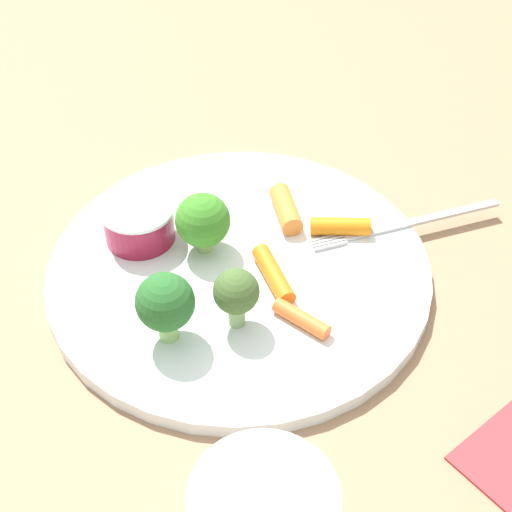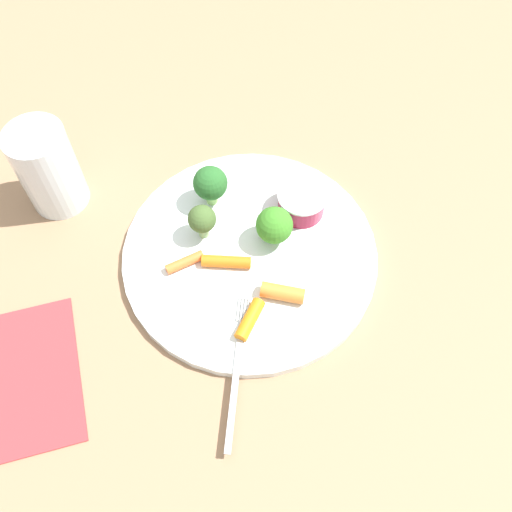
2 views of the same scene
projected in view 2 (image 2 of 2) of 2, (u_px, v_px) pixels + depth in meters
The scene contains 13 objects.
ground_plane at pixel (250, 257), 0.67m from camera, with size 2.40×2.40×0.00m, color #947052.
plate at pixel (250, 255), 0.66m from camera, with size 0.29×0.29×0.01m, color white.
sauce_cup at pixel (301, 202), 0.67m from camera, with size 0.06×0.06×0.03m.
broccoli_floret_0 at pixel (213, 182), 0.67m from camera, with size 0.04×0.04×0.06m.
broccoli_floret_1 at pixel (274, 225), 0.64m from camera, with size 0.04×0.04×0.05m.
broccoli_floret_2 at pixel (202, 220), 0.64m from camera, with size 0.03×0.03×0.05m.
carrot_stick_0 at pixel (227, 263), 0.64m from camera, with size 0.01×0.01×0.06m, color orange.
carrot_stick_1 at pixel (250, 319), 0.61m from camera, with size 0.01×0.01×0.05m, color orange.
carrot_stick_2 at pixel (286, 291), 0.62m from camera, with size 0.02×0.02×0.05m, color orange.
carrot_stick_3 at pixel (185, 262), 0.64m from camera, with size 0.01×0.01×0.04m, color orange.
fork at pixel (237, 367), 0.59m from camera, with size 0.14×0.11×0.00m.
drinking_glass at pixel (48, 169), 0.66m from camera, with size 0.07×0.07×0.11m, color silver.
napkin at pixel (30, 379), 0.59m from camera, with size 0.16×0.10×0.00m, color #AF3236.
Camera 2 is at (0.29, -0.17, 0.58)m, focal length 40.32 mm.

